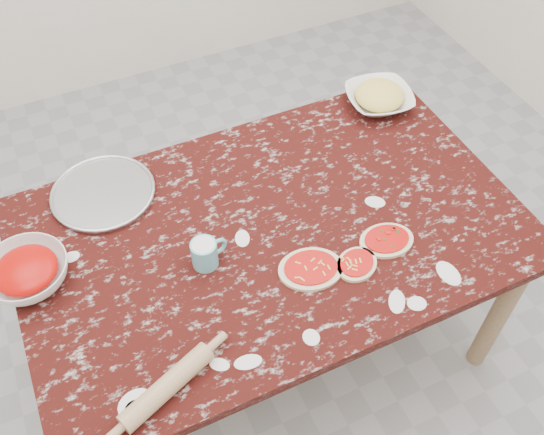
{
  "coord_description": "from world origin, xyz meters",
  "views": [
    {
      "loc": [
        -0.51,
        -1.1,
        2.25
      ],
      "look_at": [
        0.0,
        0.0,
        0.8
      ],
      "focal_mm": 39.63,
      "sensor_mm": 36.0,
      "label": 1
    }
  ],
  "objects": [
    {
      "name": "worktable",
      "position": [
        0.0,
        0.0,
        0.67
      ],
      "size": [
        1.6,
        1.0,
        0.75
      ],
      "color": "black",
      "rests_on": "ground"
    },
    {
      "name": "flour_mug",
      "position": [
        -0.24,
        -0.04,
        0.8
      ],
      "size": [
        0.12,
        0.08,
        0.09
      ],
      "color": "#64B5C4",
      "rests_on": "worktable"
    },
    {
      "name": "pizza_left",
      "position": [
        0.04,
        -0.2,
        0.76
      ],
      "size": [
        0.23,
        0.2,
        0.02
      ],
      "color": "beige",
      "rests_on": "worktable"
    },
    {
      "name": "sauce_bowl",
      "position": [
        -0.74,
        0.12,
        0.79
      ],
      "size": [
        0.3,
        0.3,
        0.08
      ],
      "primitive_type": "imported",
      "rotation": [
        0.0,
        0.0,
        -0.22
      ],
      "color": "white",
      "rests_on": "worktable"
    },
    {
      "name": "pizza_right",
      "position": [
        0.3,
        -0.2,
        0.76
      ],
      "size": [
        0.19,
        0.15,
        0.02
      ],
      "color": "beige",
      "rests_on": "worktable"
    },
    {
      "name": "rolling_pin",
      "position": [
        -0.48,
        -0.39,
        0.78
      ],
      "size": [
        0.28,
        0.16,
        0.06
      ],
      "primitive_type": "cylinder",
      "rotation": [
        0.0,
        1.57,
        0.38
      ],
      "color": "tan",
      "rests_on": "worktable"
    },
    {
      "name": "ground",
      "position": [
        0.0,
        0.0,
        0.0
      ],
      "size": [
        4.0,
        4.0,
        0.0
      ],
      "primitive_type": "plane",
      "color": "gray"
    },
    {
      "name": "pizza_mid",
      "position": [
        0.17,
        -0.24,
        0.76
      ],
      "size": [
        0.17,
        0.16,
        0.02
      ],
      "color": "beige",
      "rests_on": "worktable"
    },
    {
      "name": "pizza_tray",
      "position": [
        -0.45,
        0.37,
        0.76
      ],
      "size": [
        0.37,
        0.37,
        0.01
      ],
      "primitive_type": "cylinder",
      "rotation": [
        0.0,
        0.0,
        0.1
      ],
      "color": "#B2B2B7",
      "rests_on": "worktable"
    },
    {
      "name": "cheese_bowl",
      "position": [
        0.63,
        0.38,
        0.78
      ],
      "size": [
        0.29,
        0.29,
        0.06
      ],
      "primitive_type": "imported",
      "rotation": [
        0.0,
        0.0,
        -0.19
      ],
      "color": "white",
      "rests_on": "worktable"
    }
  ]
}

